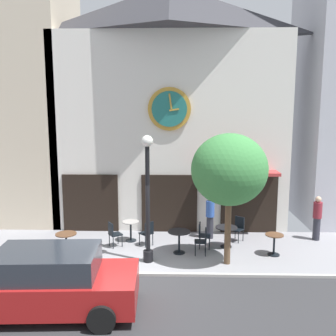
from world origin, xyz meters
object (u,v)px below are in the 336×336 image
at_px(street_lamp, 148,199).
at_px(cafe_table_rightmost, 66,240).
at_px(pedestrian_maroon, 317,218).
at_px(cafe_chair_near_lamp, 202,233).
at_px(cafe_table_near_door, 131,228).
at_px(parked_car_red, 48,282).
at_px(cafe_table_center_right, 274,242).
at_px(cafe_chair_near_tree, 147,232).
at_px(street_tree, 229,170).
at_px(cafe_chair_corner, 238,227).
at_px(pedestrian_blue, 210,216).
at_px(cafe_table_leftmost, 226,232).
at_px(cafe_table_center, 179,237).
at_px(cafe_chair_by_entrance, 203,239).
at_px(cafe_chair_outer, 113,233).

bearing_deg(street_lamp, cafe_table_rightmost, 169.60).
bearing_deg(pedestrian_maroon, cafe_chair_near_lamp, -167.89).
bearing_deg(cafe_table_near_door, street_lamp, -66.98).
height_order(street_lamp, cafe_table_near_door, street_lamp).
bearing_deg(parked_car_red, cafe_chair_near_lamp, 47.11).
bearing_deg(cafe_chair_near_lamp, cafe_table_center_right, -14.29).
bearing_deg(street_lamp, pedestrian_maroon, 19.40).
bearing_deg(cafe_chair_near_tree, street_tree, -29.15).
bearing_deg(cafe_table_center_right, cafe_table_rightmost, -179.03).
bearing_deg(cafe_table_near_door, cafe_chair_corner, 2.04).
xyz_separation_m(cafe_table_rightmost, cafe_chair_near_lamp, (4.62, 0.72, 0.01)).
bearing_deg(parked_car_red, cafe_chair_near_tree, 65.26).
distance_m(cafe_chair_near_tree, parked_car_red, 4.91).
bearing_deg(pedestrian_blue, parked_car_red, -129.31).
relative_size(cafe_chair_corner, pedestrian_blue, 0.54).
bearing_deg(cafe_chair_near_tree, cafe_table_leftmost, -1.04).
bearing_deg(cafe_table_center_right, pedestrian_blue, 141.39).
bearing_deg(street_lamp, cafe_table_leftmost, 26.41).
xyz_separation_m(cafe_table_center, cafe_chair_corner, (2.20, 1.28, -0.04)).
bearing_deg(street_lamp, cafe_table_near_door, 113.02).
bearing_deg(cafe_chair_near_tree, cafe_chair_by_entrance, -21.35).
bearing_deg(cafe_table_rightmost, cafe_chair_near_tree, 17.93).
distance_m(cafe_table_near_door, cafe_table_leftmost, 3.51).
distance_m(cafe_chair_near_lamp, cafe_chair_near_tree, 1.96).
bearing_deg(pedestrian_blue, cafe_table_near_door, -172.73).
bearing_deg(street_tree, pedestrian_maroon, 32.01).
bearing_deg(street_tree, pedestrian_blue, 98.57).
bearing_deg(cafe_table_leftmost, cafe_chair_near_tree, 178.96).
height_order(cafe_table_leftmost, cafe_chair_corner, cafe_chair_corner).
bearing_deg(cafe_table_near_door, cafe_chair_near_lamp, -13.53).
xyz_separation_m(cafe_chair_corner, cafe_chair_outer, (-4.53, -0.76, 0.00)).
distance_m(cafe_table_leftmost, cafe_chair_near_lamp, 0.86).
height_order(cafe_table_leftmost, pedestrian_blue, pedestrian_blue).
xyz_separation_m(cafe_chair_near_lamp, cafe_chair_corner, (1.38, 0.77, 0.00)).
height_order(cafe_chair_outer, pedestrian_maroon, pedestrian_maroon).
bearing_deg(cafe_table_center, cafe_table_rightmost, -176.81).
relative_size(cafe_chair_by_entrance, pedestrian_maroon, 0.54).
height_order(street_tree, cafe_table_rightmost, street_tree).
bearing_deg(cafe_chair_near_tree, parked_car_red, -114.74).
bearing_deg(cafe_chair_corner, cafe_table_leftmost, -127.74).
bearing_deg(cafe_chair_outer, cafe_table_near_door, 48.93).
bearing_deg(cafe_chair_near_lamp, cafe_chair_by_entrance, -91.85).
relative_size(cafe_chair_near_tree, cafe_chair_corner, 1.00).
bearing_deg(cafe_chair_near_lamp, cafe_table_center, -148.19).
height_order(cafe_table_near_door, pedestrian_maroon, pedestrian_maroon).
xyz_separation_m(cafe_table_near_door, parked_car_red, (-1.39, -4.94, 0.26)).
distance_m(street_lamp, cafe_table_rightmost, 3.24).
bearing_deg(street_lamp, cafe_chair_outer, 136.98).
xyz_separation_m(street_tree, cafe_chair_near_tree, (-2.65, 1.48, -2.49)).
distance_m(street_tree, cafe_table_near_door, 4.61).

